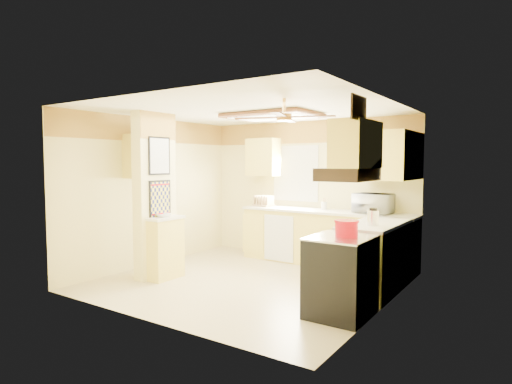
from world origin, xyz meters
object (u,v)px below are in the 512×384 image
Objects in this scene: stove at (341,276)px; kettle at (373,217)px; dutch_oven at (346,228)px; bowl at (163,215)px; microwave at (373,203)px.

kettle reaches higher than stove.
dutch_oven is (0.05, 0.04, 0.55)m from stove.
dutch_oven is at bearing 1.23° from bowl.
stove is 4.04× the size of kettle.
bowl reaches higher than stove.
kettle is (2.90, 0.88, 0.08)m from bowl.
microwave reaches higher than kettle.
bowl is 0.78× the size of dutch_oven.
stove is 0.55m from dutch_oven.
bowl is at bearing -163.07° from kettle.
kettle reaches higher than bowl.
kettle is (0.08, 0.86, 0.59)m from stove.
bowl is (-2.47, -2.18, -0.13)m from microwave.
stove is at bearing -95.02° from kettle.
kettle is (0.03, 0.82, 0.04)m from dutch_oven.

